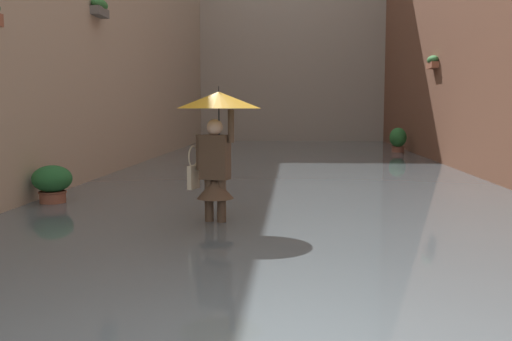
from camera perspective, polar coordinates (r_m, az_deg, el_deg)
The scene contains 6 objects.
ground_plane at distance 15.16m, azimuth 3.25°, elevation -0.56°, with size 60.37×60.37×0.00m, color gray.
flood_water at distance 15.15m, azimuth 3.25°, elevation -0.15°, with size 9.13×30.15×0.22m, color #515B60.
building_facade_far at distance 28.35m, azimuth 3.50°, elevation 14.64°, with size 11.93×1.80×11.94m, color #A89989.
person_wading at distance 7.90m, azimuth -3.78°, elevation 3.98°, with size 1.12×1.12×2.03m.
potted_plant_near_right at distance 10.13m, azimuth -19.02°, elevation -1.40°, with size 0.64×0.64×0.83m.
potted_plant_mid_left at distance 20.94m, azimuth 13.51°, elevation 2.76°, with size 0.58×0.58×1.06m.
Camera 1 is at (-0.09, 2.99, 1.76)m, focal length 41.54 mm.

